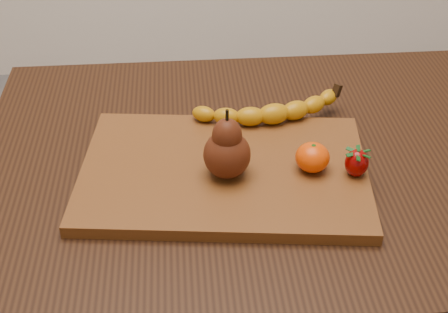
{
  "coord_description": "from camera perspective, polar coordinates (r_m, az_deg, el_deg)",
  "views": [
    {
      "loc": [
        -0.16,
        -0.84,
        1.37
      ],
      "look_at": [
        -0.09,
        -0.05,
        0.8
      ],
      "focal_mm": 50.0,
      "sensor_mm": 36.0,
      "label": 1
    }
  ],
  "objects": [
    {
      "name": "table",
      "position": [
        1.11,
        4.53,
        -3.85
      ],
      "size": [
        1.0,
        0.7,
        0.76
      ],
      "color": "black",
      "rests_on": "ground"
    },
    {
      "name": "pear",
      "position": [
        0.94,
        0.28,
        1.2
      ],
      "size": [
        0.09,
        0.09,
        0.11
      ],
      "primitive_type": null,
      "rotation": [
        0.0,
        0.0,
        -0.32
      ],
      "color": "#4E1E0C",
      "rests_on": "cutting_board"
    },
    {
      "name": "cutting_board",
      "position": [
        0.99,
        -0.0,
        -1.4
      ],
      "size": [
        0.48,
        0.35,
        0.02
      ],
      "primitive_type": "cube",
      "rotation": [
        0.0,
        0.0,
        -0.12
      ],
      "color": "brown",
      "rests_on": "table"
    },
    {
      "name": "mandarin",
      "position": [
        0.97,
        8.09,
        -0.07
      ],
      "size": [
        0.06,
        0.06,
        0.05
      ],
      "primitive_type": "ellipsoid",
      "rotation": [
        0.0,
        0.0,
        0.17
      ],
      "color": "#ED4402",
      "rests_on": "cutting_board"
    },
    {
      "name": "banana",
      "position": [
        1.08,
        4.57,
        3.9
      ],
      "size": [
        0.24,
        0.1,
        0.04
      ],
      "primitive_type": null,
      "rotation": [
        0.0,
        0.0,
        0.16
      ],
      "color": "#C48709",
      "rests_on": "cutting_board"
    },
    {
      "name": "strawberry",
      "position": [
        0.98,
        12.05,
        -0.49
      ],
      "size": [
        0.05,
        0.05,
        0.05
      ],
      "primitive_type": null,
      "rotation": [
        0.0,
        0.0,
        0.28
      ],
      "color": "#860303",
      "rests_on": "cutting_board"
    }
  ]
}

